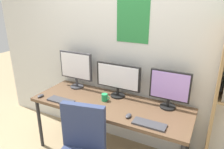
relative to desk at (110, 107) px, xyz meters
name	(u,v)px	position (x,y,z in m)	size (l,w,h in m)	color
wall_back	(125,50)	(0.00, 0.42, 0.62)	(4.32, 0.11, 2.60)	silver
desk	(110,107)	(0.00, 0.00, 0.00)	(1.92, 0.68, 0.74)	brown
monitor_left	(76,68)	(-0.64, 0.21, 0.34)	(0.50, 0.18, 0.51)	#38383D
monitor_center	(118,78)	(0.00, 0.21, 0.30)	(0.59, 0.18, 0.43)	black
monitor_right	(170,88)	(0.64, 0.21, 0.30)	(0.45, 0.18, 0.45)	black
keyboard_left	(61,100)	(-0.56, -0.23, 0.06)	(0.34, 0.13, 0.02)	#38383D
keyboard_right	(149,124)	(0.56, -0.23, 0.06)	(0.33, 0.13, 0.02)	#38383D
mouse_left_side	(128,116)	(0.32, -0.19, 0.07)	(0.06, 0.10, 0.03)	#38383D
mouse_right_side	(41,96)	(-0.87, -0.25, 0.07)	(0.06, 0.10, 0.03)	#38383D
coffee_mug	(105,97)	(-0.09, 0.03, 0.10)	(0.11, 0.08, 0.09)	#1E8C4C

